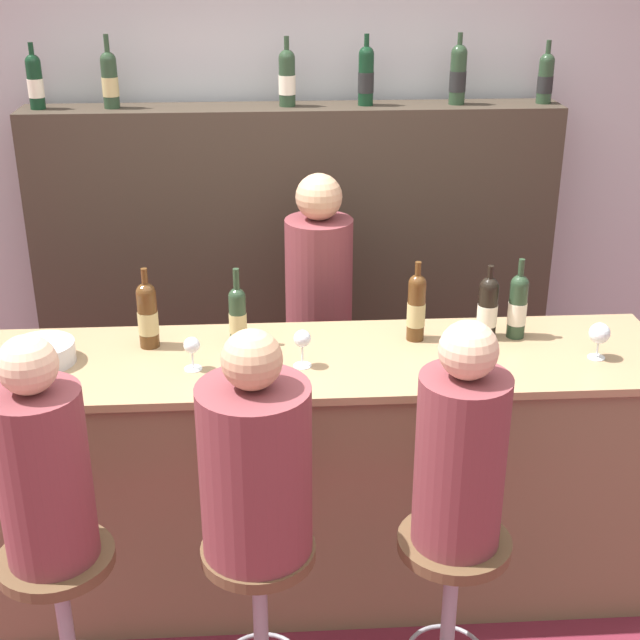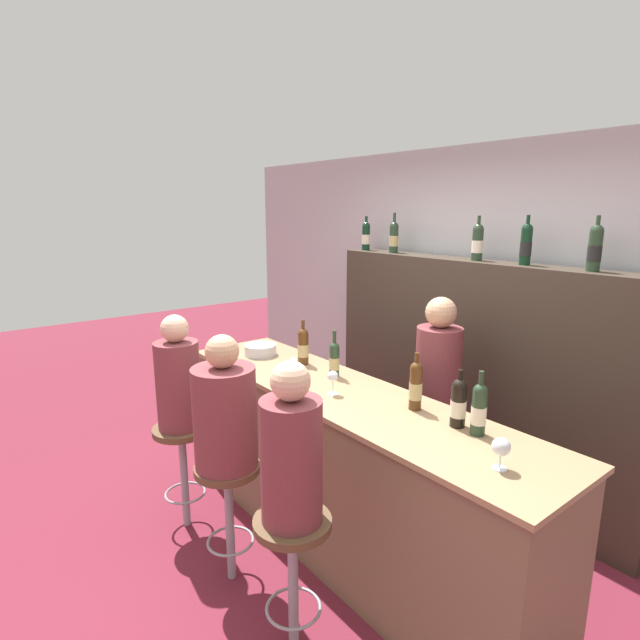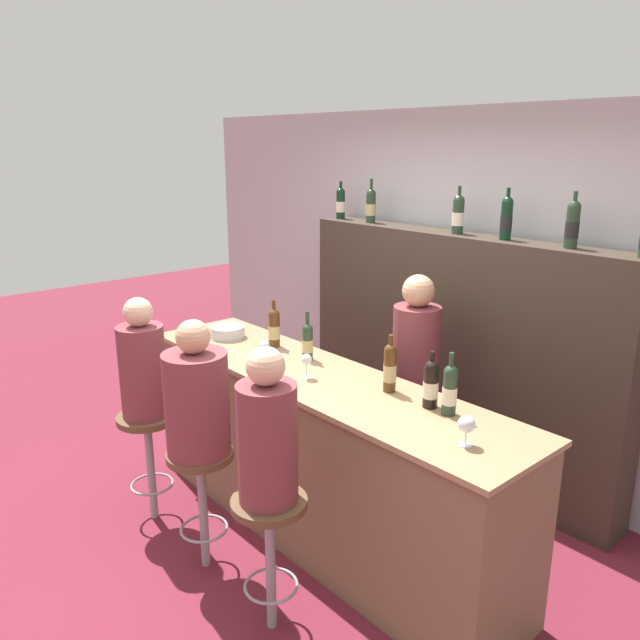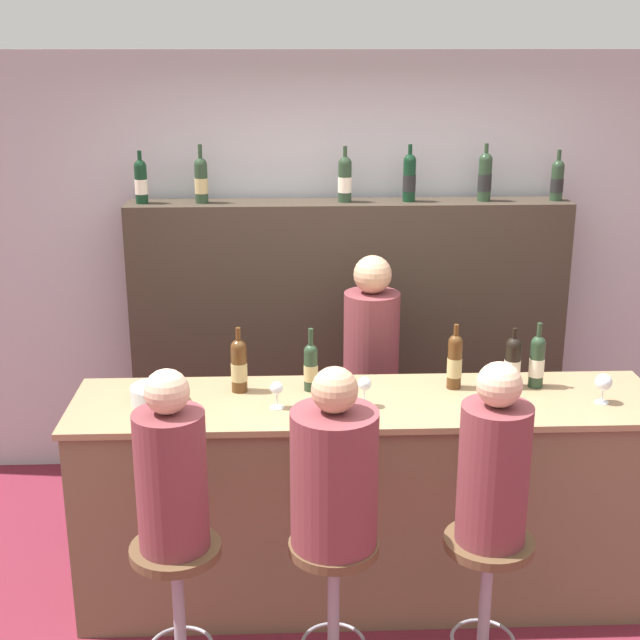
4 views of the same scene
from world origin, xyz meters
The scene contains 25 objects.
ground_plane centered at (0.00, 0.00, 0.00)m, with size 16.00×16.00×0.00m, color maroon.
wall_back centered at (0.00, 1.82, 1.30)m, with size 6.40×0.05×2.60m.
bar_counter centered at (0.00, 0.31, 0.52)m, with size 2.76×0.66×1.05m.
back_bar_cabinet centered at (0.00, 1.59, 0.88)m, with size 2.59×0.28×1.75m.
wine_bottle_counter_0 centered at (-0.60, 0.44, 1.18)m, with size 0.08×0.08×0.32m.
wine_bottle_counter_1 centered at (-0.26, 0.44, 1.17)m, with size 0.07×0.07×0.31m.
wine_bottle_counter_2 centered at (0.43, 0.44, 1.18)m, with size 0.07×0.07×0.32m.
wine_bottle_counter_3 centered at (0.71, 0.44, 1.17)m, with size 0.08×0.08×0.30m.
wine_bottle_counter_4 centered at (0.83, 0.44, 1.18)m, with size 0.07×0.07×0.32m.
wine_bottle_backbar_0 centered at (-1.20, 1.59, 1.88)m, with size 0.07×0.07×0.30m.
wine_bottle_backbar_1 centered at (-0.85, 1.59, 1.88)m, with size 0.08×0.08×0.33m.
wine_bottle_backbar_2 centered at (-0.03, 1.59, 1.88)m, with size 0.08×0.08×0.32m.
wine_bottle_backbar_3 centered at (0.35, 1.59, 1.89)m, with size 0.08×0.08×0.33m.
wine_bottle_backbar_4 centered at (0.79, 1.59, 1.89)m, with size 0.08×0.08×0.33m.
wine_glass_0 centered at (-0.42, 0.23, 1.13)m, with size 0.07×0.07×0.13m.
wine_glass_1 centered at (-0.02, 0.23, 1.15)m, with size 0.07×0.07×0.14m.
wine_glass_2 centered at (1.08, 0.23, 1.14)m, with size 0.08×0.08×0.14m.
metal_bowl centered at (-0.98, 0.32, 1.08)m, with size 0.24×0.24×0.08m.
bar_stool_left centered at (-0.83, -0.39, 0.56)m, with size 0.37×0.37×0.72m.
guest_seated_left centered at (-0.83, -0.39, 1.05)m, with size 0.28×0.28×0.75m.
bar_stool_middle centered at (-0.19, -0.39, 0.56)m, with size 0.37×0.37×0.72m.
guest_seated_middle centered at (-0.19, -0.39, 1.04)m, with size 0.35×0.35×0.75m.
bar_stool_right centered at (0.44, -0.39, 0.56)m, with size 0.37×0.37×0.72m.
guest_seated_right centered at (0.44, -0.39, 1.06)m, with size 0.28×0.28×0.76m.
bartender centered at (0.09, 1.07, 0.73)m, with size 0.31×0.31×1.56m.
Camera 3 is at (2.56, -1.93, 2.35)m, focal length 35.00 mm.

